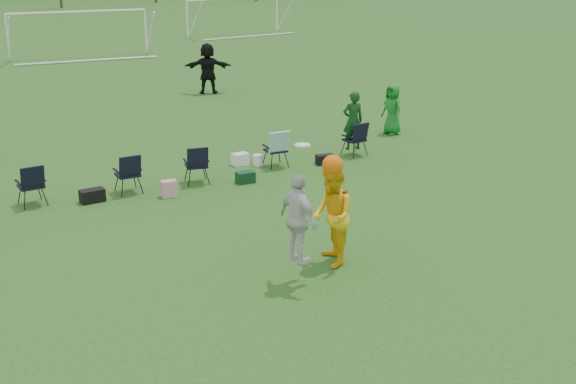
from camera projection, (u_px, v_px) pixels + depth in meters
ground at (337, 331)px, 11.00m from camera, size 260.00×260.00×0.00m
fielder_green_far at (392, 109)px, 22.62m from camera, size 0.58×0.82×1.57m
fielder_black at (208, 68)px, 29.02m from camera, size 1.96×1.36×2.03m
center_contest at (322, 216)px, 12.79m from camera, size 1.68×1.47×2.48m
sideline_setup at (234, 154)px, 18.55m from camera, size 9.45×1.90×1.81m
goal_mid at (78, 21)px, 38.75m from camera, size 7.40×0.63×2.46m
goal_right at (234, 6)px, 49.25m from camera, size 7.35×1.14×2.46m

